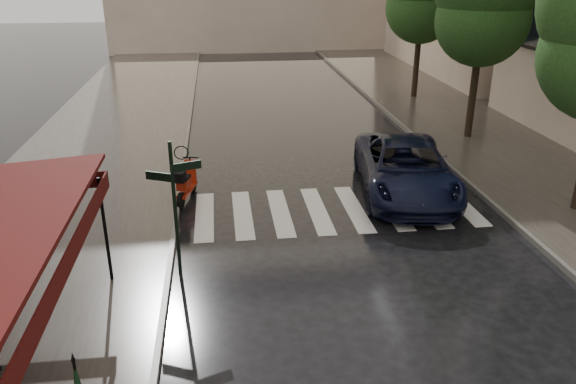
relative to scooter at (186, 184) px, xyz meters
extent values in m
plane|color=black|center=(1.22, -7.15, -0.53)|extent=(120.00, 120.00, 0.00)
cube|color=#38332D|center=(-3.28, 4.85, -0.47)|extent=(6.00, 60.00, 0.12)
cube|color=#38332D|center=(11.47, 4.85, -0.47)|extent=(5.50, 60.00, 0.12)
cube|color=#595651|center=(-0.23, 4.85, -0.46)|extent=(0.12, 60.00, 0.16)
cube|color=#595651|center=(8.67, 4.85, -0.46)|extent=(0.12, 60.00, 0.16)
cube|color=silver|center=(0.52, -1.15, -0.52)|extent=(0.50, 3.20, 0.01)
cube|color=silver|center=(1.57, -1.15, -0.52)|extent=(0.50, 3.20, 0.01)
cube|color=silver|center=(2.62, -1.15, -0.52)|extent=(0.50, 3.20, 0.01)
cube|color=silver|center=(3.67, -1.15, -0.52)|extent=(0.50, 3.20, 0.01)
cube|color=silver|center=(4.72, -1.15, -0.52)|extent=(0.50, 3.20, 0.01)
cube|color=silver|center=(5.77, -1.15, -0.52)|extent=(0.50, 3.20, 0.01)
cube|color=silver|center=(6.82, -1.15, -0.52)|extent=(0.50, 3.20, 0.01)
cube|color=silver|center=(7.87, -1.15, -0.52)|extent=(0.50, 3.20, 0.01)
cube|color=#49110A|center=(-1.30, -7.65, 1.82)|extent=(0.04, 7.00, 0.35)
cylinder|color=black|center=(-1.43, -4.40, 0.76)|extent=(0.07, 0.07, 2.35)
cylinder|color=black|center=(0.02, -4.15, 1.02)|extent=(0.08, 0.08, 3.10)
cube|color=black|center=(0.32, -4.15, 2.02)|extent=(0.62, 0.26, 0.18)
cube|color=black|center=(-0.26, -4.15, 1.82)|extent=(0.56, 0.29, 0.18)
cylinder|color=black|center=(10.72, 4.85, 1.83)|extent=(0.28, 0.28, 4.48)
sphere|color=#143413|center=(10.72, 4.85, 3.99)|extent=(3.40, 3.40, 3.40)
cylinder|color=black|center=(10.92, 11.85, 1.77)|extent=(0.28, 0.28, 4.37)
sphere|color=#143413|center=(10.92, 11.85, 3.88)|extent=(3.40, 3.40, 3.40)
cylinder|color=black|center=(-0.13, -0.55, -0.29)|extent=(0.21, 0.49, 0.48)
cylinder|color=black|center=(0.16, 0.67, -0.29)|extent=(0.21, 0.49, 0.48)
cube|color=maroon|center=(0.02, 0.08, -0.21)|extent=(0.58, 1.34, 0.10)
cube|color=maroon|center=(-0.04, -0.16, 0.09)|extent=(0.42, 0.61, 0.28)
cube|color=maroon|center=(0.13, 0.52, 0.17)|extent=(0.34, 0.19, 0.75)
cylinder|color=black|center=(0.15, 0.62, 0.59)|extent=(0.46, 0.14, 0.04)
cube|color=black|center=(-0.13, -0.52, 0.42)|extent=(0.38, 0.37, 0.28)
imported|color=black|center=(6.50, -0.17, 0.26)|extent=(3.41, 6.00, 1.58)
camera|label=1|loc=(1.05, -15.33, 6.00)|focal=35.00mm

